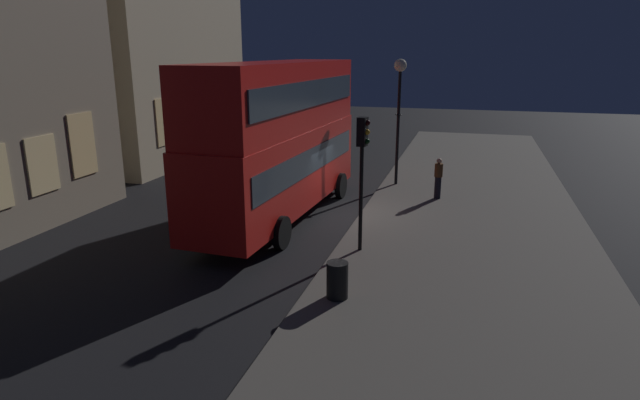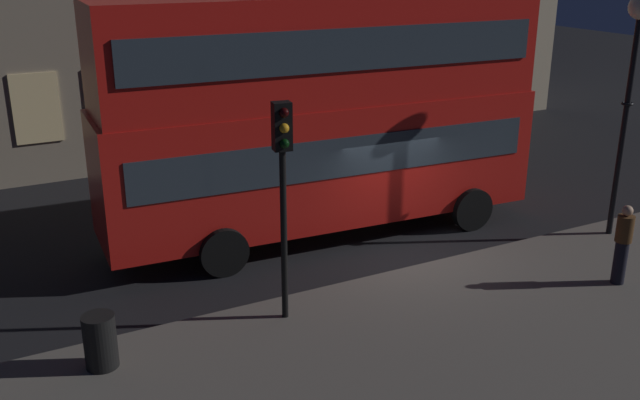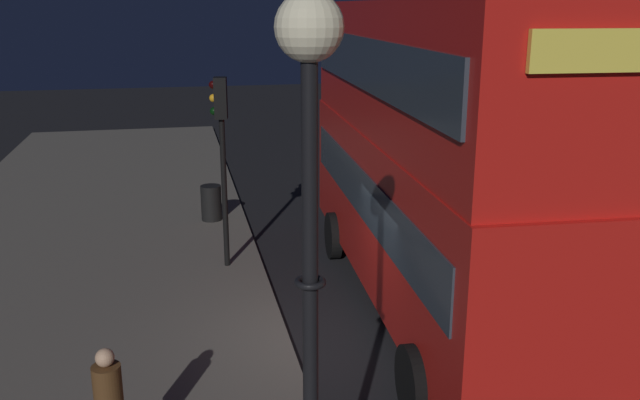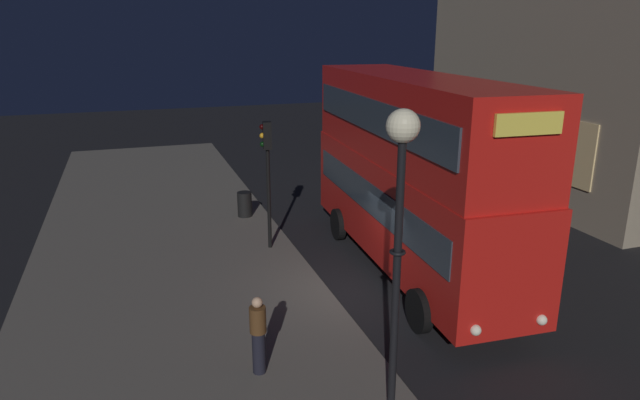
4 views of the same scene
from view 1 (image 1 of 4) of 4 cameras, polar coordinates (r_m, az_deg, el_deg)
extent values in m
plane|color=black|center=(20.45, 2.52, -1.59)|extent=(80.00, 80.00, 0.00)
cube|color=#5B564F|center=(19.93, 15.78, -2.47)|extent=(44.00, 8.08, 0.12)
cube|color=#F9E09E|center=(20.50, -27.60, 3.37)|extent=(1.31, 0.06, 1.95)
cube|color=#F2D18C|center=(21.94, -24.10, 5.44)|extent=(1.31, 0.06, 2.35)
cube|color=tan|center=(32.78, -18.98, 17.63)|extent=(12.11, 7.10, 15.24)
cube|color=#F2D18C|center=(27.75, -16.44, 8.01)|extent=(1.24, 0.06, 2.31)
cube|color=#F2D18C|center=(29.43, -14.41, 8.12)|extent=(1.24, 0.06, 2.49)
cube|color=#F2D18C|center=(31.08, -12.64, 9.02)|extent=(1.24, 0.06, 2.41)
cube|color=#F9E09E|center=(32.82, -11.00, 8.92)|extent=(1.24, 0.06, 1.96)
cube|color=#F2D18C|center=(34.51, -9.58, 9.93)|extent=(1.24, 0.06, 2.12)
cube|color=red|center=(19.51, -4.37, 3.45)|extent=(10.55, 3.05, 2.82)
cube|color=red|center=(19.13, -4.53, 11.04)|extent=(10.34, 2.98, 2.36)
cube|color=#2D3842|center=(19.44, -4.39, 4.46)|extent=(9.72, 3.06, 0.90)
cube|color=#2D3842|center=(19.12, -4.54, 11.39)|extent=(9.72, 3.06, 0.90)
cube|color=#F2D84C|center=(23.91, 0.50, 13.58)|extent=(0.16, 1.48, 0.44)
sphere|color=white|center=(24.78, -1.23, 3.63)|extent=(0.24, 0.24, 0.24)
sphere|color=white|center=(24.28, 2.33, 3.37)|extent=(0.24, 0.24, 0.24)
cylinder|color=black|center=(23.50, -3.76, 2.06)|extent=(1.08, 0.30, 1.07)
cylinder|color=black|center=(22.65, 2.25, 1.55)|extent=(1.08, 0.30, 1.07)
cylinder|color=black|center=(17.99, -11.67, -2.56)|extent=(1.08, 0.30, 1.07)
cylinder|color=black|center=(16.87, -4.12, -3.51)|extent=(1.08, 0.30, 1.07)
cylinder|color=black|center=(16.13, 4.41, 0.08)|extent=(0.12, 0.12, 3.25)
cube|color=black|center=(15.70, 4.56, 7.30)|extent=(0.36, 0.30, 0.85)
sphere|color=black|center=(15.61, 5.10, 8.25)|extent=(0.17, 0.17, 0.17)
sphere|color=orange|center=(15.65, 5.08, 7.27)|extent=(0.17, 0.17, 0.17)
sphere|color=black|center=(15.69, 5.05, 6.29)|extent=(0.17, 0.17, 0.17)
cylinder|color=black|center=(24.42, 8.35, 7.53)|extent=(0.14, 0.14, 5.09)
torus|color=black|center=(24.34, 8.41, 9.04)|extent=(0.28, 0.28, 0.06)
sphere|color=#F9EFC6|center=(24.19, 8.62, 14.09)|extent=(0.55, 0.55, 0.55)
cylinder|color=black|center=(22.65, 12.50, 1.31)|extent=(0.27, 0.27, 0.93)
cylinder|color=#513319|center=(22.48, 12.61, 3.14)|extent=(0.34, 0.34, 0.55)
sphere|color=tan|center=(22.40, 12.67, 4.10)|extent=(0.22, 0.22, 0.22)
cylinder|color=black|center=(13.36, 1.87, -8.59)|extent=(0.54, 0.54, 0.94)
camera|label=2|loc=(12.95, 55.66, 11.99)|focal=40.53mm
camera|label=3|loc=(29.40, 12.18, 14.50)|focal=38.07mm
camera|label=4|loc=(31.92, 18.32, 16.49)|focal=31.55mm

